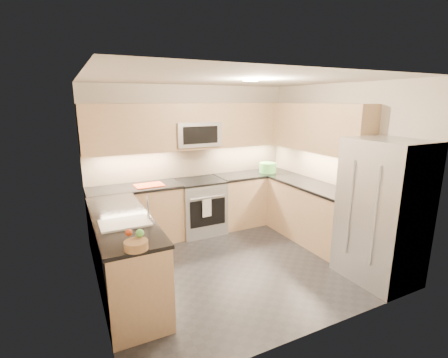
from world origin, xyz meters
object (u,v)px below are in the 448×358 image
refrigerator (382,212)px  cutting_board (149,185)px  utensil_bowl (268,168)px  fruit_basket (136,245)px  microwave (196,134)px  gas_range (200,207)px

refrigerator → cutting_board: (-2.31, 2.41, 0.05)m
utensil_bowl → fruit_basket: 3.61m
microwave → refrigerator: microwave is taller
gas_range → cutting_board: (-0.86, -0.02, 0.49)m
gas_range → fruit_basket: (-1.52, -2.20, 0.52)m
gas_range → utensil_bowl: size_ratio=2.90×
fruit_basket → refrigerator: bearing=-4.3°
microwave → refrigerator: size_ratio=0.42×
microwave → cutting_board: 1.16m
microwave → fruit_basket: 2.87m
microwave → gas_range: bearing=-90.0°
microwave → cutting_board: bearing=-170.6°
gas_range → cutting_board: size_ratio=2.08×
microwave → refrigerator: (1.45, -2.55, -0.80)m
refrigerator → cutting_board: bearing=133.9°
gas_range → fruit_basket: fruit_basket is taller
fruit_basket → gas_range: bearing=55.4°
gas_range → utensil_bowl: utensil_bowl is taller
utensil_bowl → microwave: bearing=173.6°
microwave → utensil_bowl: microwave is taller
gas_range → refrigerator: refrigerator is taller
gas_range → fruit_basket: bearing=-124.6°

